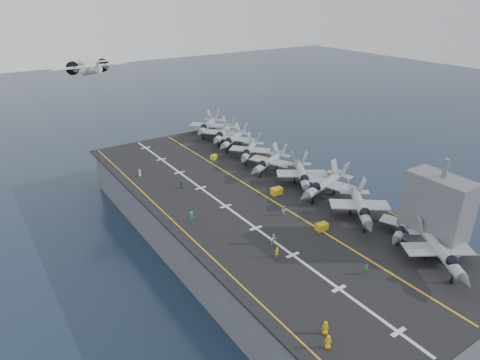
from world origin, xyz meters
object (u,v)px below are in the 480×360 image
transport_plane (91,71)px  tow_cart_a (322,227)px  fighter_jet_0 (441,251)px  island_superstructure (438,203)px

transport_plane → tow_cart_a: bearing=-78.3°
fighter_jet_0 → transport_plane: (-22.94, 93.33, 15.39)m
island_superstructure → tow_cart_a: size_ratio=7.01×
fighter_jet_0 → transport_plane: transport_plane is taller
island_superstructure → transport_plane: transport_plane is taller
island_superstructure → fighter_jet_0: island_superstructure is taller
fighter_jet_0 → island_superstructure: bearing=44.7°
tow_cart_a → fighter_jet_0: bearing=-67.4°
fighter_jet_0 → transport_plane: 97.34m
island_superstructure → tow_cart_a: island_superstructure is taller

